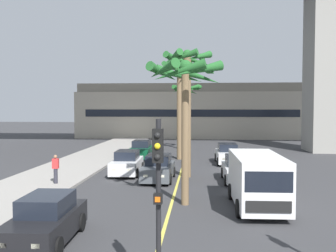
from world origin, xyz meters
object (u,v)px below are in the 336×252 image
at_px(car_queue_sixth, 158,169).
at_px(palm_tree_far_median, 187,80).
at_px(traffic_light_median_near, 158,184).
at_px(car_queue_fourth, 46,221).
at_px(palm_tree_farthest_median, 187,94).
at_px(palm_tree_mid_median, 180,81).
at_px(car_queue_front, 238,170).
at_px(palm_tree_near_median, 185,84).
at_px(pedestrian_near_crosswalk, 56,169).
at_px(delivery_van, 257,179).
at_px(car_queue_fifth, 141,150).
at_px(car_queue_second, 228,154).
at_px(car_queue_third, 127,163).

height_order(car_queue_sixth, palm_tree_far_median, palm_tree_far_median).
distance_m(traffic_light_median_near, palm_tree_far_median, 16.41).
height_order(car_queue_fourth, palm_tree_farthest_median, palm_tree_farthest_median).
height_order(traffic_light_median_near, palm_tree_mid_median, palm_tree_mid_median).
bearing_deg(car_queue_front, palm_tree_near_median, -117.27).
xyz_separation_m(traffic_light_median_near, pedestrian_near_crosswalk, (-7.16, 12.54, -1.72)).
height_order(car_queue_fourth, traffic_light_median_near, traffic_light_median_near).
distance_m(car_queue_front, car_queue_fourth, 13.34).
distance_m(palm_tree_near_median, pedestrian_near_crosswalk, 9.39).
distance_m(car_queue_sixth, palm_tree_near_median, 7.72).
distance_m(delivery_van, palm_tree_far_median, 9.52).
bearing_deg(car_queue_fifth, pedestrian_near_crosswalk, -104.18).
height_order(car_queue_front, delivery_van, delivery_van).
distance_m(palm_tree_near_median, palm_tree_farthest_median, 22.24).
bearing_deg(car_queue_fourth, car_queue_second, 68.82).
xyz_separation_m(car_queue_sixth, palm_tree_mid_median, (0.78, 9.67, 5.89)).
bearing_deg(car_queue_sixth, traffic_light_median_near, -83.91).
xyz_separation_m(traffic_light_median_near, palm_tree_farthest_median, (-0.40, 31.17, 3.01)).
bearing_deg(car_queue_fifth, car_queue_front, -53.46).
xyz_separation_m(car_queue_sixth, palm_tree_far_median, (1.70, 1.32, 5.42)).
distance_m(car_queue_fifth, palm_tree_near_median, 16.97).
bearing_deg(pedestrian_near_crosswalk, car_queue_front, 11.89).
xyz_separation_m(car_queue_front, delivery_van, (0.22, -6.16, 0.57)).
bearing_deg(palm_tree_mid_median, pedestrian_near_crosswalk, -118.23).
distance_m(car_queue_front, palm_tree_near_median, 8.08).
bearing_deg(pedestrian_near_crosswalk, palm_tree_mid_median, 61.77).
relative_size(car_queue_second, palm_tree_near_median, 0.63).
bearing_deg(car_queue_sixth, palm_tree_far_median, 37.81).
bearing_deg(palm_tree_farthest_median, delivery_van, -80.32).
xyz_separation_m(car_queue_fourth, car_queue_fifth, (-0.00, 21.04, 0.00)).
xyz_separation_m(car_queue_fifth, pedestrian_near_crosswalk, (-3.05, -12.09, 0.28)).
xyz_separation_m(car_queue_fourth, palm_tree_farthest_median, (3.70, 27.58, 5.01)).
bearing_deg(traffic_light_median_near, pedestrian_near_crosswalk, 119.71).
height_order(car_queue_front, palm_tree_near_median, palm_tree_near_median).
distance_m(delivery_van, palm_tree_mid_median, 17.23).
relative_size(palm_tree_mid_median, pedestrian_near_crosswalk, 5.16).
xyz_separation_m(delivery_van, traffic_light_median_near, (-3.45, -8.57, 1.43)).
bearing_deg(car_queue_front, palm_tree_far_median, 156.99).
distance_m(car_queue_fourth, palm_tree_mid_median, 21.88).
xyz_separation_m(car_queue_second, palm_tree_near_median, (-2.87, -13.28, 4.78)).
bearing_deg(car_queue_fourth, car_queue_front, 56.64).
bearing_deg(car_queue_second, pedestrian_near_crosswalk, -136.71).
xyz_separation_m(car_queue_second, palm_tree_mid_median, (-3.91, 2.18, 5.89)).
bearing_deg(car_queue_third, traffic_light_median_near, -76.94).
bearing_deg(car_queue_second, delivery_van, -88.61).
xyz_separation_m(car_queue_sixth, palm_tree_farthest_median, (1.17, 16.44, 5.01)).
relative_size(traffic_light_median_near, palm_tree_far_median, 0.52).
relative_size(car_queue_third, palm_tree_far_median, 0.51).
bearing_deg(palm_tree_mid_median, car_queue_fifth, 176.05).
relative_size(car_queue_second, pedestrian_near_crosswalk, 2.56).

